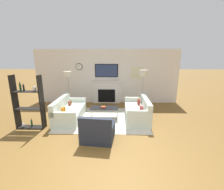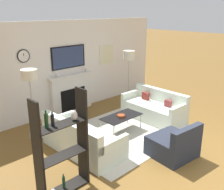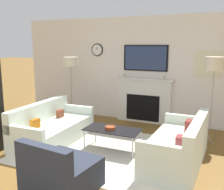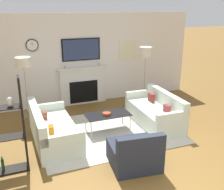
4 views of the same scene
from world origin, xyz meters
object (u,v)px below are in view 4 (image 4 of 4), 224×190
couch_left (52,130)px  decorative_bowl (106,113)px  floor_lamp_left (23,63)px  coffee_table (108,115)px  couch_right (155,113)px  armchair (135,154)px  floor_lamp_right (146,53)px

couch_left → decorative_bowl: 1.32m
floor_lamp_left → coffee_table: bearing=-36.4°
decorative_bowl → couch_right: bearing=-2.6°
coffee_table → floor_lamp_left: floor_lamp_left is taller
couch_left → decorative_bowl: (1.30, 0.06, 0.18)m
couch_right → coffee_table: bearing=176.3°
coffee_table → floor_lamp_left: (-1.73, 1.28, 1.15)m
couch_left → decorative_bowl: size_ratio=9.31×
couch_left → coffee_table: 1.35m
couch_left → floor_lamp_left: 1.90m
armchair → couch_left: bearing=130.3°
couch_left → armchair: couch_left is taller
couch_left → coffee_table: (1.34, 0.08, 0.12)m
armchair → decorative_bowl: 1.58m
floor_lamp_left → couch_left: bearing=-74.1°
armchair → floor_lamp_left: (-1.67, 2.87, 1.28)m
couch_right → coffee_table: couch_right is taller
couch_left → floor_lamp_left: bearing=105.9°
coffee_table → decorative_bowl: 0.08m
armchair → floor_lamp_left: 3.56m
couch_left → coffee_table: size_ratio=1.81×
couch_right → decorative_bowl: couch_right is taller
couch_right → floor_lamp_left: bearing=155.6°
coffee_table → floor_lamp_right: 2.41m
armchair → floor_lamp_right: floor_lamp_right is taller
couch_right → floor_lamp_left: size_ratio=1.07×
couch_right → couch_left: bearing=-180.0°
couch_right → floor_lamp_right: size_ratio=1.03×
couch_right → decorative_bowl: size_ratio=8.79×
coffee_table → floor_lamp_left: 2.44m
decorative_bowl → floor_lamp_left: floor_lamp_left is taller
decorative_bowl → floor_lamp_right: size_ratio=0.12×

